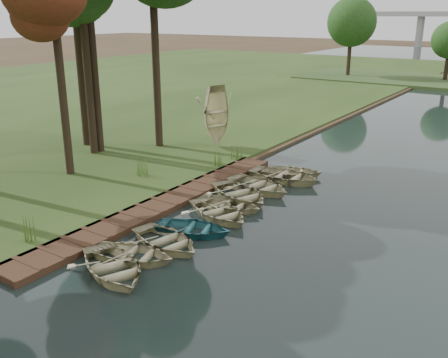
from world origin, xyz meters
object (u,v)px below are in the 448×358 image
Objects in this scene: rowboat_2 at (166,238)px; stored_rowboat at (216,140)px; boardwalk at (164,204)px; rowboat_1 at (133,252)px; rowboat_0 at (113,265)px.

stored_rowboat reaches higher than rowboat_2.
rowboat_2 is (2.72, -3.08, 0.23)m from boardwalk.
rowboat_1 is 0.79× the size of stored_rowboat.
boardwalk is 4.19× the size of stored_rowboat.
rowboat_0 is (2.61, -5.63, 0.26)m from boardwalk.
rowboat_0 reaches higher than rowboat_2.
rowboat_1 is 0.94× the size of rowboat_2.
rowboat_0 is 15.96m from stored_rowboat.
rowboat_0 is 1.15× the size of rowboat_1.
rowboat_0 is 1.09m from rowboat_1.
rowboat_1 reaches higher than boardwalk.
rowboat_2 is 13.68m from stored_rowboat.
rowboat_1 is at bearing -177.49° from rowboat_2.
rowboat_0 is 0.91× the size of stored_rowboat.
rowboat_2 is 0.84× the size of stored_rowboat.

